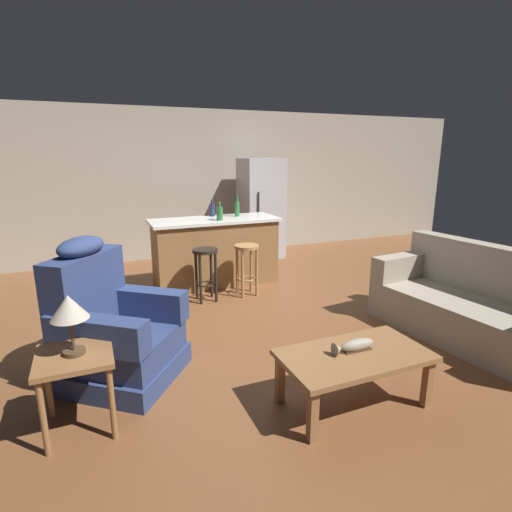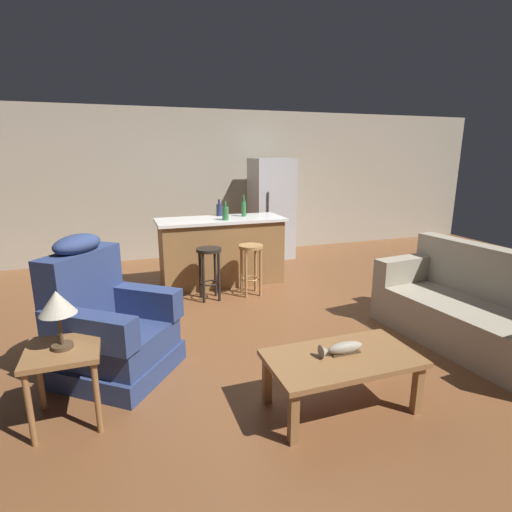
% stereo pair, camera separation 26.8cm
% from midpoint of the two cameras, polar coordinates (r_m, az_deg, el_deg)
% --- Properties ---
extents(ground_plane, '(12.00, 12.00, 0.00)m').
position_cam_midpoint_polar(ground_plane, '(4.69, -2.41, -8.66)').
color(ground_plane, brown).
extents(back_wall, '(12.00, 0.05, 2.60)m').
position_cam_midpoint_polar(back_wall, '(7.35, -11.22, 9.96)').
color(back_wall, '#A89E89').
rests_on(back_wall, ground_plane).
extents(coffee_table, '(1.10, 0.60, 0.42)m').
position_cam_midpoint_polar(coffee_table, '(3.09, 11.40, -14.39)').
color(coffee_table, olive).
rests_on(coffee_table, ground_plane).
extents(fish_figurine, '(0.34, 0.10, 0.10)m').
position_cam_midpoint_polar(fish_figurine, '(3.07, 11.30, -12.52)').
color(fish_figurine, '#4C3823').
rests_on(fish_figurine, coffee_table).
extents(couch, '(1.03, 1.98, 0.94)m').
position_cam_midpoint_polar(couch, '(4.56, 27.08, -6.43)').
color(couch, '#9E937F').
rests_on(couch, ground_plane).
extents(recliner_near_lamp, '(1.18, 1.18, 1.20)m').
position_cam_midpoint_polar(recliner_near_lamp, '(3.60, -21.84, -9.85)').
color(recliner_near_lamp, navy).
rests_on(recliner_near_lamp, ground_plane).
extents(end_table, '(0.48, 0.48, 0.56)m').
position_cam_midpoint_polar(end_table, '(3.06, -26.76, -14.06)').
color(end_table, olive).
rests_on(end_table, ground_plane).
extents(table_lamp, '(0.24, 0.24, 0.41)m').
position_cam_midpoint_polar(table_lamp, '(2.90, -27.59, -6.89)').
color(table_lamp, '#4C3823').
rests_on(table_lamp, end_table).
extents(kitchen_island, '(1.80, 0.70, 0.95)m').
position_cam_midpoint_polar(kitchen_island, '(5.77, -7.17, 0.66)').
color(kitchen_island, olive).
rests_on(kitchen_island, ground_plane).
extents(bar_stool_left, '(0.32, 0.32, 0.68)m').
position_cam_midpoint_polar(bar_stool_left, '(5.10, -8.71, -1.30)').
color(bar_stool_left, black).
rests_on(bar_stool_left, ground_plane).
extents(bar_stool_right, '(0.32, 0.32, 0.68)m').
position_cam_midpoint_polar(bar_stool_right, '(5.26, -2.78, -0.67)').
color(bar_stool_right, '#A87A47').
rests_on(bar_stool_right, ground_plane).
extents(refrigerator, '(0.70, 0.69, 1.76)m').
position_cam_midpoint_polar(refrigerator, '(7.21, -0.36, 6.79)').
color(refrigerator, '#B7B7BC').
rests_on(refrigerator, ground_plane).
extents(bottle_tall_green, '(0.09, 0.09, 0.26)m').
position_cam_midpoint_polar(bottle_tall_green, '(5.51, -6.62, 6.07)').
color(bottle_tall_green, '#2D6B38').
rests_on(bottle_tall_green, kitchen_island).
extents(bottle_short_amber, '(0.07, 0.07, 0.31)m').
position_cam_midpoint_polar(bottle_short_amber, '(5.84, -4.05, 6.79)').
color(bottle_short_amber, '#2D6B38').
rests_on(bottle_short_amber, kitchen_island).
extents(bottle_wine_dark, '(0.09, 0.09, 0.24)m').
position_cam_midpoint_polar(bottle_wine_dark, '(5.91, -7.59, 6.54)').
color(bottle_wine_dark, '#23284C').
rests_on(bottle_wine_dark, kitchen_island).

